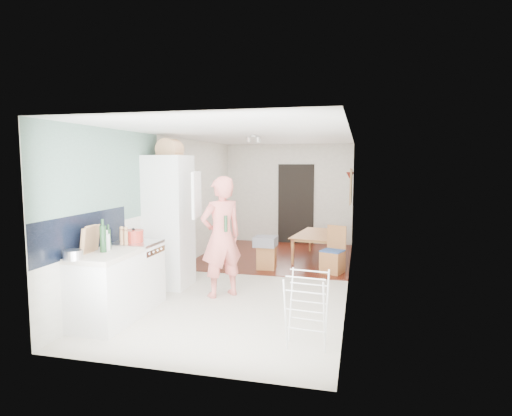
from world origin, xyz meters
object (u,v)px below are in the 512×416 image
at_px(person, 221,226).
at_px(stool, 267,258).
at_px(drying_rack, 307,310).
at_px(dining_table, 320,248).
at_px(dining_chair, 333,250).

bearing_deg(person, stool, -144.64).
bearing_deg(drying_rack, dining_table, 99.76).
distance_m(dining_table, dining_chair, 1.16).
bearing_deg(dining_chair, person, -111.29).
distance_m(dining_table, drying_rack, 4.39).
bearing_deg(person, dining_table, -157.98).
xyz_separation_m(dining_chair, stool, (-1.25, 0.02, -0.21)).
xyz_separation_m(dining_table, stool, (-0.92, -1.07, -0.01)).
distance_m(dining_chair, stool, 1.26).
xyz_separation_m(person, drying_rack, (1.49, -1.52, -0.66)).
height_order(dining_chair, stool, dining_chair).
distance_m(person, stool, 2.01).
bearing_deg(stool, dining_chair, -1.14).
distance_m(person, drying_rack, 2.23).
height_order(person, dining_chair, person).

